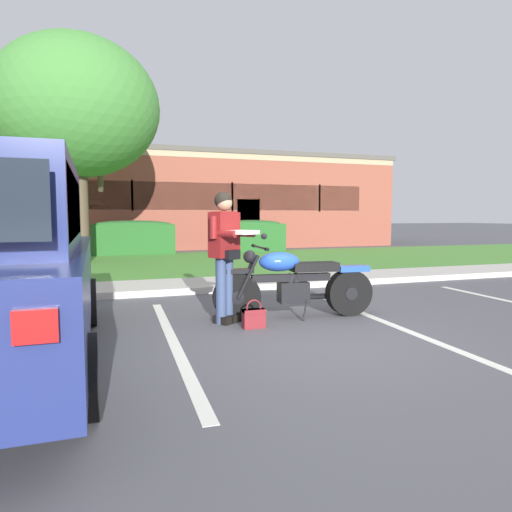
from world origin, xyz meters
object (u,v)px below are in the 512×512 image
rider_person (226,246)px  hedge_center_left (251,236)px  motorcycle (301,283)px  brick_building (125,201)px  hedge_left (133,237)px  shade_tree (77,108)px  handbag (254,317)px

rider_person → hedge_center_left: bearing=69.8°
motorcycle → brick_building: (-1.23, 17.27, 1.61)m
hedge_left → motorcycle: bearing=-82.9°
rider_person → shade_tree: size_ratio=0.27×
shade_tree → motorcycle: bearing=-70.4°
motorcycle → hedge_center_left: hedge_center_left is taller
handbag → brick_building: bearing=91.4°
hedge_center_left → handbag: bearing=-108.5°
shade_tree → brick_building: shade_tree is taller
hedge_center_left → brick_building: (-4.21, 6.28, 1.44)m
rider_person → handbag: 0.98m
brick_building → handbag: bearing=-88.6°
motorcycle → hedge_left: size_ratio=0.80×
shade_tree → brick_building: (1.79, 8.83, -2.31)m
brick_building → shade_tree: bearing=-101.5°
rider_person → hedge_left: 10.97m
handbag → hedge_left: size_ratio=0.13×
rider_person → shade_tree: 9.28m
brick_building → motorcycle: bearing=-85.9°
motorcycle → rider_person: (-1.05, 0.03, 0.53)m
hedge_center_left → rider_person: bearing=-110.2°
rider_person → shade_tree: (-1.96, 8.41, 3.39)m
rider_person → hedge_left: rider_person is taller
motorcycle → shade_tree: 9.79m
rider_person → hedge_center_left: 11.69m
rider_person → brick_building: size_ratio=0.07×
motorcycle → rider_person: 1.18m
rider_person → handbag: (0.25, -0.38, -0.86)m
hedge_center_left → hedge_left: bearing=180.0°
motorcycle → rider_person: bearing=178.1°
hedge_center_left → brick_building: size_ratio=0.11×
rider_person → brick_building: (-0.17, 17.24, 1.08)m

